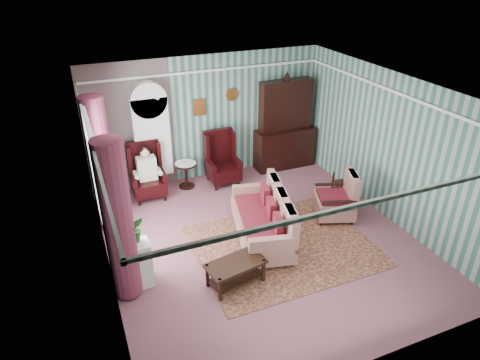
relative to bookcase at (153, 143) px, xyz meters
name	(u,v)px	position (x,y,z in m)	size (l,w,h in m)	color
floor	(261,241)	(1.35, -2.84, -1.12)	(6.00, 6.00, 0.00)	#884F57
room_shell	(226,145)	(0.73, -2.66, 0.89)	(5.53, 6.02, 2.91)	#37645C
bookcase	(153,143)	(0.00, 0.00, 0.00)	(0.80, 0.28, 2.24)	white
dresser_hutch	(286,122)	(3.25, -0.12, 0.06)	(1.50, 0.56, 2.36)	black
wingback_left	(147,172)	(-0.25, -0.39, -0.50)	(0.76, 0.80, 1.25)	black
wingback_right	(223,159)	(1.50, -0.39, -0.50)	(0.76, 0.80, 1.25)	black
seated_woman	(147,174)	(-0.25, -0.39, -0.53)	(0.44, 0.40, 1.18)	white
round_side_table	(186,175)	(0.65, -0.24, -0.82)	(0.50, 0.50, 0.60)	black
nest_table	(345,184)	(3.82, -1.94, -0.85)	(0.45, 0.38, 0.54)	black
plant_stand	(134,265)	(-1.05, -3.14, -0.72)	(0.55, 0.35, 0.80)	white
rug	(283,246)	(1.65, -3.14, -1.11)	(3.20, 2.60, 0.01)	#431619
sofa	(262,214)	(1.38, -2.76, -0.57)	(1.99, 1.09, 1.10)	beige
floral_armchair	(335,197)	(3.07, -2.64, -0.64)	(0.83, 0.78, 0.96)	beige
coffee_table	(236,273)	(0.46, -3.74, -0.90)	(0.95, 0.50, 0.43)	black
potted_plant_a	(127,236)	(-1.10, -3.21, -0.09)	(0.42, 0.36, 0.46)	#1F4A17
potted_plant_b	(136,229)	(-0.94, -3.07, -0.10)	(0.25, 0.20, 0.45)	#1F5219
potted_plant_c	(127,233)	(-1.08, -3.11, -0.11)	(0.23, 0.23, 0.42)	#245119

